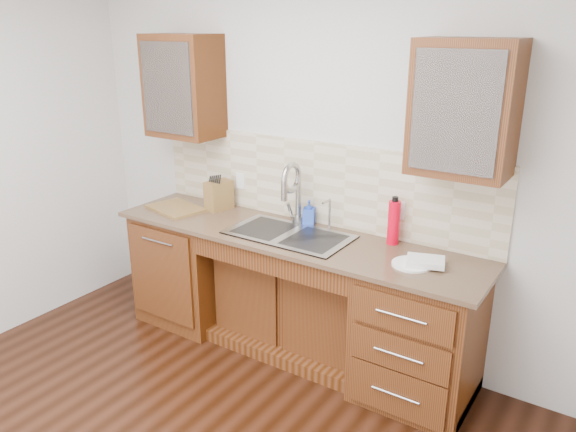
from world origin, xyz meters
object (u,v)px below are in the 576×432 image
Objects in this scene: water_bottle at (394,223)px; knife_block at (219,195)px; soap_bottle at (309,212)px; plate at (412,264)px; cutting_board at (176,208)px.

water_bottle is 1.41m from knife_block.
soap_bottle is at bearing 178.25° from water_bottle.
water_bottle is at bearing 132.13° from plate.
plate is 1.07× the size of knife_block.
cutting_board reaches higher than plate.
plate is 1.65m from knife_block.
cutting_board is (-1.03, -0.28, -0.08)m from soap_bottle.
cutting_board is (-0.28, -0.19, -0.10)m from knife_block.
knife_block is 0.35m from cutting_board.
water_bottle is 1.71m from cutting_board.
soap_bottle is 0.62× the size of water_bottle.
water_bottle reaches higher than cutting_board.
knife_block is at bearing -177.24° from water_bottle.
water_bottle reaches higher than soap_bottle.
cutting_board is at bearing -134.33° from knife_block.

